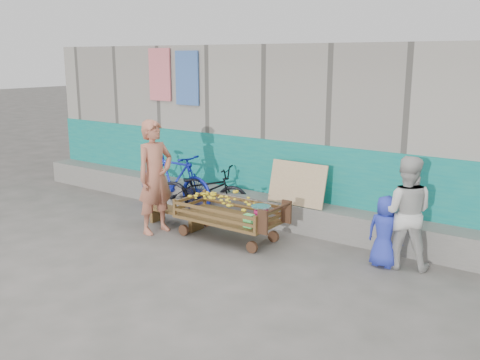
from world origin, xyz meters
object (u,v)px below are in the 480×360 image
Objects in this scene: bicycle_dark at (203,191)px; bicycle_blue at (174,180)px; banana_cart at (226,208)px; child at (385,231)px; vendor_man at (155,177)px; bench at (176,214)px; woman at (405,212)px.

bicycle_dark is 0.95× the size of bicycle_blue.
banana_cart is 1.76× the size of child.
vendor_man is at bearing -160.26° from banana_cart.
child is (3.54, 0.75, -0.42)m from vendor_man.
woman is (3.72, 0.45, 0.56)m from bench.
bicycle_dark is at bearing -87.83° from bicycle_blue.
woman is at bearing -113.63° from bicycle_dark.
bench is 0.72× the size of woman.
child is at bearing 8.21° from banana_cart.
woman is 0.85× the size of bicycle_blue.
woman is 0.37m from child.
banana_cart is 2.69m from woman.
woman is at bearing -91.63° from bicycle_blue.
woman is (2.64, 0.48, 0.26)m from banana_cart.
woman is 3.78m from bicycle_dark.
bicycle_dark is at bearing 7.87° from vendor_man.
vendor_man reaches higher than bicycle_blue.
woman is at bearing -68.86° from vendor_man.
banana_cart is 1.13m from bench.
banana_cart is 1.36m from bicycle_dark.
child is 4.25m from bicycle_blue.
vendor_man reaches higher than bicycle_dark.
woman reaches higher than banana_cart.
banana_cart is at bearing -111.18° from bicycle_blue.
vendor_man is 3.64m from child.
child is (2.42, 0.35, -0.01)m from banana_cart.
banana_cart is at bearing -7.42° from woman.
child is at bearing 5.19° from bench.
vendor_man is 1.07× the size of bicycle_dark.
vendor_man is (-0.03, -0.43, 0.71)m from bench.
bench is at bearing 178.36° from banana_cart.
bicycle_blue is (-0.69, 1.18, -0.37)m from vendor_man.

